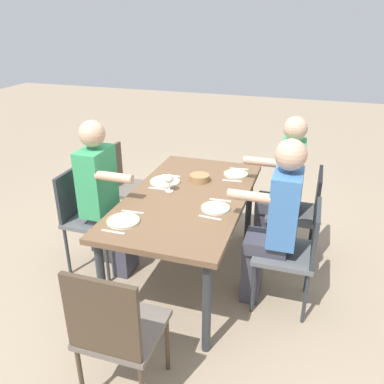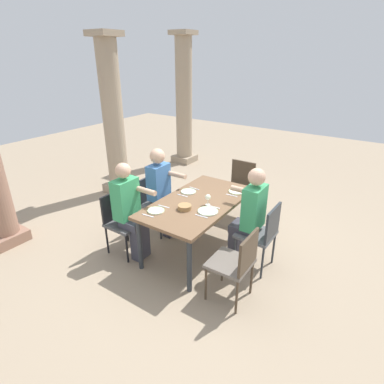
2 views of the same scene
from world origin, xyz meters
The scene contains 24 objects.
ground_plane centered at (0.00, 0.00, 0.00)m, with size 16.00×16.00×0.00m, color gray.
dining_table centered at (0.00, 0.00, 0.69)m, with size 1.69×0.92×0.77m.
chair_west_north centered at (-0.59, 0.88, 0.50)m, with size 0.44×0.44×0.85m.
chair_west_south centered at (-0.59, -0.88, 0.52)m, with size 0.44×0.44×0.88m.
chair_mid_north centered at (0.11, 0.87, 0.50)m, with size 0.44×0.44×0.85m.
chair_mid_south centered at (0.11, -0.88, 0.53)m, with size 0.44×0.44×0.90m.
chair_head_east centered at (1.27, 0.00, 0.53)m, with size 0.44×0.44×0.94m.
diner_woman_green centered at (0.11, -0.68, 0.72)m, with size 0.35×0.49×1.34m.
diner_man_white centered at (0.11, 0.71, 0.72)m, with size 0.34×0.50×1.33m.
diner_guest_third centered at (-0.58, 0.68, 0.70)m, with size 0.35×0.49×1.32m.
plate_0 centered at (-0.54, 0.28, 0.78)m, with size 0.22×0.22×0.02m.
fork_0 centered at (-0.69, 0.28, 0.77)m, with size 0.02×0.17×0.01m, color silver.
spoon_0 centered at (-0.39, 0.28, 0.77)m, with size 0.02×0.17×0.01m, color silver.
plate_1 centered at (-0.19, -0.27, 0.78)m, with size 0.26×0.26×0.02m.
wine_glass_1 centered at (-0.03, -0.17, 0.87)m, with size 0.08×0.08×0.15m.
fork_1 centered at (-0.34, -0.27, 0.77)m, with size 0.02×0.17×0.01m, color silver.
spoon_1 centered at (-0.04, -0.27, 0.77)m, with size 0.02×0.17×0.01m, color silver.
plate_2 centered at (0.16, 0.27, 0.78)m, with size 0.22×0.22×0.02m.
fork_2 centered at (0.01, 0.27, 0.77)m, with size 0.02×0.17×0.01m, color silver.
spoon_2 centered at (0.31, 0.27, 0.77)m, with size 0.02×0.17×0.01m, color silver.
plate_3 centered at (0.55, -0.29, 0.78)m, with size 0.23×0.23×0.02m.
fork_3 centered at (0.40, -0.29, 0.77)m, with size 0.02×0.17×0.01m, color silver.
spoon_3 centered at (0.70, -0.29, 0.77)m, with size 0.02×0.17×0.01m, color silver.
bread_basket centered at (-0.30, 0.01, 0.80)m, with size 0.17×0.17×0.06m, color #9E7547.
Camera 1 is at (2.72, 0.90, 2.11)m, focal length 37.28 mm.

